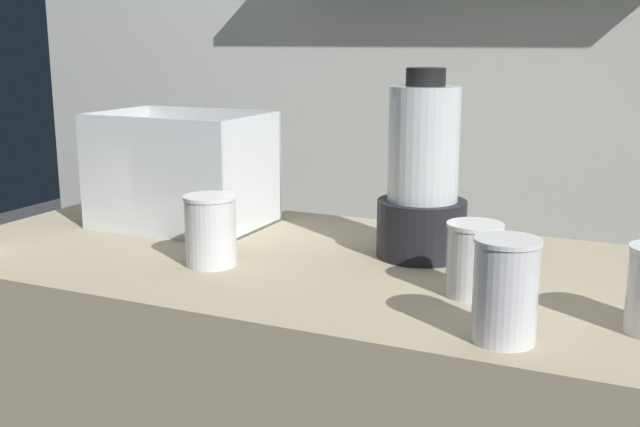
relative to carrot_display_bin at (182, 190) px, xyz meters
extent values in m
cube|color=silver|center=(0.36, 0.66, 0.28)|extent=(2.60, 0.04, 2.50)
cube|color=white|center=(0.00, 0.00, -0.07)|extent=(0.33, 0.22, 0.01)
cube|color=white|center=(0.00, -0.11, 0.04)|extent=(0.33, 0.01, 0.23)
cube|color=white|center=(0.00, 0.11, 0.04)|extent=(0.33, 0.01, 0.23)
cube|color=white|center=(-0.16, 0.00, 0.04)|extent=(0.01, 0.22, 0.23)
cube|color=white|center=(0.17, 0.00, 0.04)|extent=(0.01, 0.22, 0.23)
cone|color=orange|center=(-0.07, 0.00, -0.05)|extent=(0.07, 0.17, 0.03)
cone|color=orange|center=(-0.06, -0.01, -0.05)|extent=(0.09, 0.16, 0.03)
cone|color=orange|center=(0.07, 0.00, -0.05)|extent=(0.09, 0.14, 0.03)
cone|color=orange|center=(0.03, -0.01, -0.05)|extent=(0.15, 0.12, 0.03)
cone|color=orange|center=(-0.03, 0.00, -0.01)|extent=(0.08, 0.19, 0.04)
cone|color=orange|center=(0.06, 0.01, -0.02)|extent=(0.15, 0.15, 0.03)
cylinder|color=black|center=(0.52, -0.02, -0.02)|extent=(0.16, 0.16, 0.10)
cylinder|color=silver|center=(0.52, -0.02, 0.13)|extent=(0.12, 0.12, 0.20)
cylinder|color=yellow|center=(0.52, -0.02, 0.05)|extent=(0.11, 0.11, 0.04)
cylinder|color=black|center=(0.52, -0.02, 0.24)|extent=(0.07, 0.07, 0.03)
cylinder|color=white|center=(0.21, -0.22, -0.02)|extent=(0.09, 0.09, 0.11)
cylinder|color=red|center=(0.21, -0.22, -0.04)|extent=(0.08, 0.08, 0.07)
cylinder|color=white|center=(0.21, -0.22, 0.04)|extent=(0.09, 0.09, 0.01)
cylinder|color=white|center=(0.65, -0.20, -0.02)|extent=(0.08, 0.08, 0.10)
cylinder|color=yellow|center=(0.65, -0.20, -0.04)|extent=(0.07, 0.07, 0.07)
cylinder|color=white|center=(0.65, -0.20, 0.03)|extent=(0.08, 0.08, 0.01)
cylinder|color=white|center=(0.73, -0.36, -0.01)|extent=(0.08, 0.08, 0.13)
cylinder|color=orange|center=(0.73, -0.36, -0.03)|extent=(0.07, 0.07, 0.09)
cylinder|color=white|center=(0.73, -0.36, 0.06)|extent=(0.08, 0.08, 0.01)
camera|label=1|loc=(0.90, -1.28, 0.30)|focal=43.27mm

